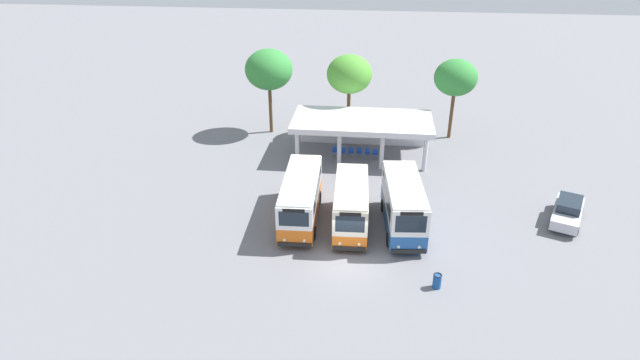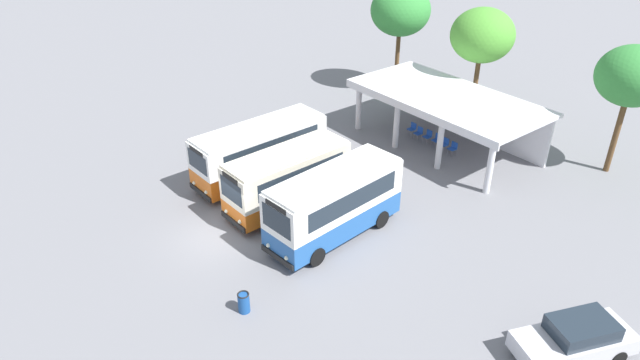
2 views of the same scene
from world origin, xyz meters
name	(u,v)px [view 2 (image 2 of 2)]	position (x,y,z in m)	size (l,w,h in m)	color
ground_plane	(220,236)	(0.00, 0.00, 0.00)	(180.00, 180.00, 0.00)	slate
city_bus_nearest_orange	(260,150)	(-3.54, 4.71, 1.77)	(2.56, 7.92, 3.20)	black
city_bus_second_in_row	(288,177)	(-0.11, 4.12, 1.76)	(2.47, 6.86, 3.18)	black
city_bus_middle_cream	(334,202)	(3.33, 4.36, 1.87)	(2.88, 7.26, 3.40)	black
parked_car_flank	(575,339)	(14.58, 6.40, 0.83)	(3.29, 4.73, 1.62)	black
terminal_canopy	(453,105)	(0.16, 16.39, 2.64)	(11.77, 5.88, 3.40)	silver
waiting_chair_end_by_column	(412,128)	(-2.11, 15.46, 0.52)	(0.44, 0.44, 0.86)	slate
waiting_chair_second_from_end	(419,132)	(-1.41, 15.33, 0.52)	(0.44, 0.44, 0.86)	slate
waiting_chair_middle_seat	(428,135)	(-0.71, 15.43, 0.52)	(0.44, 0.44, 0.86)	slate
waiting_chair_fourth_seat	(437,139)	(-0.01, 15.47, 0.52)	(0.44, 0.44, 0.86)	slate
waiting_chair_fifth_seat	(445,143)	(0.69, 15.38, 0.52)	(0.44, 0.44, 0.86)	slate
waiting_chair_far_end_seat	(453,148)	(1.39, 15.34, 0.52)	(0.44, 0.44, 0.86)	slate
roadside_tree_behind_canopy	(482,36)	(-1.27, 20.39, 5.88)	(4.09, 4.09, 7.65)	brown
roadside_tree_east_of_canopy	(633,76)	(8.21, 20.86, 5.72)	(3.85, 3.85, 7.39)	brown
roadside_tree_west_of_canopy	(401,11)	(-8.65, 20.45, 6.07)	(4.36, 4.36, 7.95)	brown
litter_bin_apron	(244,302)	(5.13, -1.82, 0.46)	(0.49, 0.49, 0.90)	#19478C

